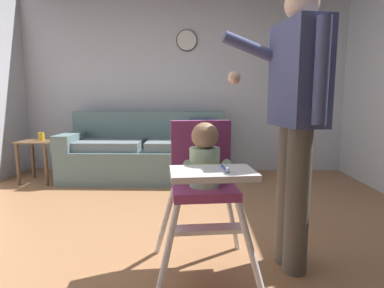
% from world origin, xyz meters
% --- Properties ---
extents(ground, '(6.12, 6.53, 0.10)m').
position_xyz_m(ground, '(0.00, 0.00, -0.05)').
color(ground, '#A37049').
extents(wall_far, '(5.32, 0.06, 2.58)m').
position_xyz_m(wall_far, '(0.00, 2.50, 1.29)').
color(wall_far, silver).
rests_on(wall_far, ground).
extents(couch, '(2.06, 0.86, 0.86)m').
position_xyz_m(couch, '(-0.44, 1.98, 0.33)').
color(couch, slate).
rests_on(couch, ground).
extents(high_chair, '(0.67, 0.78, 0.91)m').
position_xyz_m(high_chair, '(0.27, -0.28, 0.62)').
color(high_chair, white).
rests_on(high_chair, ground).
extents(adult_standing, '(0.57, 0.50, 1.64)m').
position_xyz_m(adult_standing, '(0.80, -0.19, 0.93)').
color(adult_standing, '#625D50').
rests_on(adult_standing, ground).
extents(side_table, '(0.40, 0.40, 0.52)m').
position_xyz_m(side_table, '(-1.76, 1.75, 0.38)').
color(side_table, brown).
rests_on(side_table, ground).
extents(sippy_cup, '(0.07, 0.07, 0.10)m').
position_xyz_m(sippy_cup, '(-1.71, 1.75, 0.57)').
color(sippy_cup, gold).
rests_on(sippy_cup, side_table).
extents(wall_clock, '(0.29, 0.04, 0.29)m').
position_xyz_m(wall_clock, '(0.06, 2.45, 1.83)').
color(wall_clock, white).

